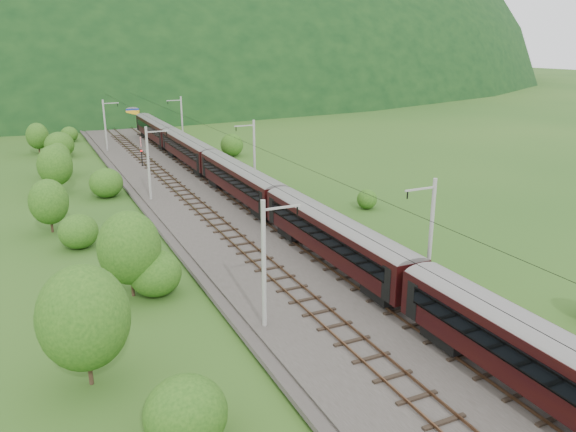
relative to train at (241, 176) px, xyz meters
name	(u,v)px	position (x,y,z in m)	size (l,w,h in m)	color
ground	(351,310)	(-2.40, -26.50, -3.22)	(600.00, 600.00, 0.00)	#224B17
railbed	(286,258)	(-2.40, -16.50, -3.07)	(14.00, 220.00, 0.30)	#38332D
track_left	(259,260)	(-4.80, -16.50, -2.85)	(2.40, 220.00, 0.27)	brown
track_right	(313,250)	(0.00, -16.50, -2.85)	(2.40, 220.00, 0.27)	brown
catenary_left	(149,162)	(-8.52, 5.50, 1.28)	(2.54, 192.28, 8.00)	gray
catenary_right	(254,152)	(3.72, 5.50, 1.28)	(2.54, 192.28, 8.00)	gray
overhead_wires	(286,174)	(-2.40, -16.50, 3.88)	(4.83, 198.00, 0.03)	black
mountain_main	(58,79)	(-2.40, 233.50, -3.22)	(504.00, 360.00, 244.00)	black
train	(241,176)	(0.00, 0.00, 0.00)	(2.68, 147.33, 4.64)	black
hazard_post_near	(141,142)	(-3.09, 38.44, -2.08)	(0.18, 0.18, 1.67)	red
hazard_post_far	(146,142)	(-2.13, 39.13, -2.24)	(0.15, 0.15, 1.37)	red
signal	(142,157)	(-5.93, 23.31, -1.60)	(0.25, 0.25, 2.25)	black
vegetation_left	(95,237)	(-16.52, -11.76, -0.65)	(10.40, 139.29, 6.57)	#1E4913
vegetation_right	(417,231)	(8.95, -18.66, -1.80)	(5.95, 97.37, 3.15)	#1E4913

